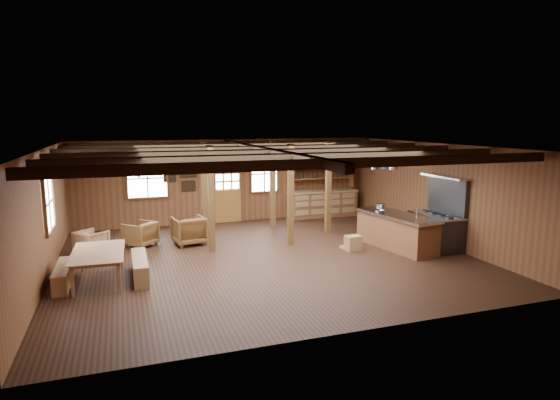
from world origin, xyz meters
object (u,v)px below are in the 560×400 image
object	(u,v)px
kitchen_island	(396,231)
armchair_a	(140,234)
commercial_range	(438,225)
armchair_b	(189,230)
dining_table	(101,266)
armchair_c	(92,242)

from	to	relation	value
kitchen_island	armchair_a	size ratio (longest dim) A/B	3.49
kitchen_island	armchair_a	distance (m)	7.01
commercial_range	armchair_a	distance (m)	8.12
kitchen_island	armchair_a	bearing A→B (deg)	150.02
armchair_a	armchair_b	bearing A→B (deg)	126.80
commercial_range	armchair_b	xyz separation A→B (m)	(-6.31, 2.58, -0.25)
commercial_range	dining_table	distance (m)	8.55
kitchen_island	armchair_c	bearing A→B (deg)	155.69
armchair_b	armchair_a	bearing A→B (deg)	-19.02
armchair_a	armchair_c	distance (m)	1.29
dining_table	armchair_a	world-z (taller)	armchair_a
armchair_b	armchair_c	world-z (taller)	armchair_b
dining_table	armchair_b	size ratio (longest dim) A/B	2.21
kitchen_island	armchair_b	bearing A→B (deg)	147.59
armchair_b	dining_table	bearing A→B (deg)	39.11
commercial_range	armchair_c	xyz separation A→B (m)	(-8.85, 2.42, -0.32)
commercial_range	armchair_b	world-z (taller)	commercial_range
kitchen_island	armchair_c	xyz separation A→B (m)	(-7.80, 2.05, -0.17)
armchair_a	commercial_range	bearing A→B (deg)	116.40
armchair_a	armchair_c	xyz separation A→B (m)	(-1.23, -0.39, -0.03)
dining_table	kitchen_island	bearing A→B (deg)	-86.30
armchair_b	kitchen_island	bearing A→B (deg)	147.97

